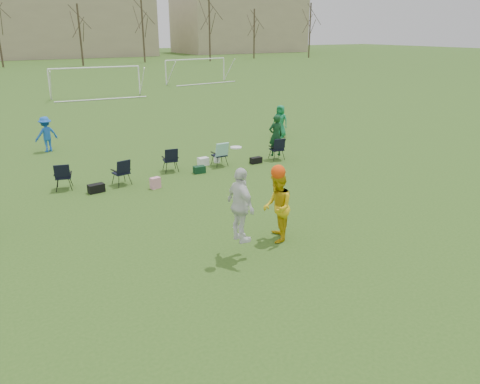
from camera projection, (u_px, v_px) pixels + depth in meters
ground at (265, 265)px, 11.36m from camera, size 260.00×260.00×0.00m
fielder_blue at (46, 134)px, 21.58m from camera, size 1.19×0.89×1.63m
fielder_green_far at (280, 121)px, 24.47m from camera, size 0.89×0.98×1.69m
center_contest at (263, 206)px, 11.91m from camera, size 2.16×1.52×2.86m
sideline_setup at (199, 156)px, 18.79m from camera, size 9.56×2.24×1.94m
goal_mid at (95, 73)px, 38.73m from camera, size 7.40×0.63×2.46m
goal_right at (196, 64)px, 49.32m from camera, size 7.35×1.14×2.46m
tree_line at (0, 31)px, 66.79m from camera, size 110.28×3.28×11.40m
building_row at (25, 26)px, 90.92m from camera, size 126.00×16.00×13.00m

